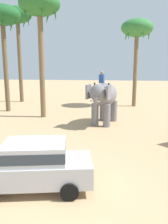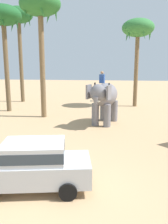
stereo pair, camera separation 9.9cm
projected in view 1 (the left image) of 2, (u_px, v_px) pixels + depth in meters
The scene contains 7 objects.
ground_plane at pixel (43, 188), 8.23m from camera, with size 120.00×120.00×0.00m, color tan.
car_sedan_foreground at pixel (33, 164), 8.03m from camera, with size 4.35×2.44×1.70m.
elephant_with_mahout at pixel (104, 97), 16.83m from camera, with size 2.46×4.02×3.88m.
palm_tree_behind_elephant at pixel (2, 19), 20.41m from camera, with size 3.20×3.20×9.51m.
palm_tree_near_hut at pixel (137, 31), 23.15m from camera, with size 3.20×3.20×8.84m.
palm_tree_left_of_road at pixel (40, 9), 17.84m from camera, with size 3.20×3.20×9.78m.
palm_tree_far_back at pixel (18, 19), 25.90m from camera, with size 3.20×3.20×10.70m.
Camera 1 is at (2.36, -7.30, 4.27)m, focal length 37.17 mm.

